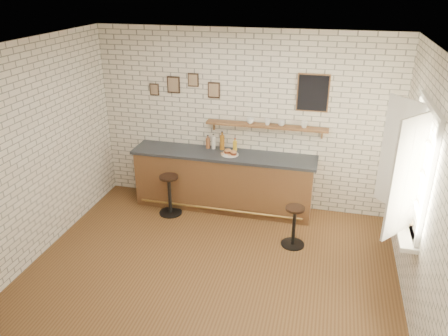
# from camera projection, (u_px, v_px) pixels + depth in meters

# --- Properties ---
(ground) EXTENTS (5.00, 5.00, 0.00)m
(ground) POSITION_uv_depth(u_px,v_px,m) (213.00, 266.00, 6.11)
(ground) COLOR brown
(ground) RESTS_ON ground
(bar_counter) EXTENTS (3.10, 0.65, 1.01)m
(bar_counter) POSITION_uv_depth(u_px,v_px,m) (223.00, 181.00, 7.47)
(bar_counter) COLOR brown
(bar_counter) RESTS_ON ground
(sandwich_plate) EXTENTS (0.28, 0.28, 0.01)m
(sandwich_plate) POSITION_uv_depth(u_px,v_px,m) (230.00, 154.00, 7.21)
(sandwich_plate) COLOR white
(sandwich_plate) RESTS_ON bar_counter
(ciabatta_sandwich) EXTENTS (0.25, 0.18, 0.08)m
(ciabatta_sandwich) POSITION_uv_depth(u_px,v_px,m) (231.00, 152.00, 7.19)
(ciabatta_sandwich) COLOR tan
(ciabatta_sandwich) RESTS_ON sandwich_plate
(potato_chips) EXTENTS (0.25, 0.19, 0.00)m
(potato_chips) POSITION_uv_depth(u_px,v_px,m) (228.00, 154.00, 7.21)
(potato_chips) COLOR #E19C4F
(potato_chips) RESTS_ON sandwich_plate
(bitters_bottle_brown) EXTENTS (0.07, 0.07, 0.23)m
(bitters_bottle_brown) POSITION_uv_depth(u_px,v_px,m) (208.00, 143.00, 7.45)
(bitters_bottle_brown) COLOR brown
(bitters_bottle_brown) RESTS_ON bar_counter
(bitters_bottle_white) EXTENTS (0.07, 0.07, 0.26)m
(bitters_bottle_white) POSITION_uv_depth(u_px,v_px,m) (213.00, 143.00, 7.42)
(bitters_bottle_white) COLOR silver
(bitters_bottle_white) RESTS_ON bar_counter
(bitters_bottle_amber) EXTENTS (0.08, 0.08, 0.32)m
(bitters_bottle_amber) POSITION_uv_depth(u_px,v_px,m) (222.00, 142.00, 7.38)
(bitters_bottle_amber) COLOR #A1631A
(bitters_bottle_amber) RESTS_ON bar_counter
(condiment_bottle_yellow) EXTENTS (0.07, 0.07, 0.22)m
(condiment_bottle_yellow) POSITION_uv_depth(u_px,v_px,m) (235.00, 145.00, 7.35)
(condiment_bottle_yellow) COLOR gold
(condiment_bottle_yellow) RESTS_ON bar_counter
(bar_stool_left) EXTENTS (0.39, 0.39, 0.70)m
(bar_stool_left) POSITION_uv_depth(u_px,v_px,m) (170.00, 194.00, 7.32)
(bar_stool_left) COLOR black
(bar_stool_left) RESTS_ON ground
(bar_stool_right) EXTENTS (0.37, 0.37, 0.64)m
(bar_stool_right) POSITION_uv_depth(u_px,v_px,m) (294.00, 225.00, 6.46)
(bar_stool_right) COLOR black
(bar_stool_right) RESTS_ON ground
(wall_shelf) EXTENTS (2.00, 0.18, 0.18)m
(wall_shelf) POSITION_uv_depth(u_px,v_px,m) (266.00, 126.00, 7.11)
(wall_shelf) COLOR brown
(wall_shelf) RESTS_ON ground
(shelf_cup_a) EXTENTS (0.16, 0.16, 0.09)m
(shelf_cup_a) POSITION_uv_depth(u_px,v_px,m) (250.00, 121.00, 7.14)
(shelf_cup_a) COLOR white
(shelf_cup_a) RESTS_ON wall_shelf
(shelf_cup_b) EXTENTS (0.15, 0.15, 0.10)m
(shelf_cup_b) POSITION_uv_depth(u_px,v_px,m) (267.00, 122.00, 7.07)
(shelf_cup_b) COLOR white
(shelf_cup_b) RESTS_ON wall_shelf
(shelf_cup_c) EXTENTS (0.12, 0.12, 0.09)m
(shelf_cup_c) POSITION_uv_depth(u_px,v_px,m) (281.00, 123.00, 7.02)
(shelf_cup_c) COLOR white
(shelf_cup_c) RESTS_ON wall_shelf
(shelf_cup_d) EXTENTS (0.15, 0.15, 0.10)m
(shelf_cup_d) POSITION_uv_depth(u_px,v_px,m) (304.00, 125.00, 6.94)
(shelf_cup_d) COLOR white
(shelf_cup_d) RESTS_ON wall_shelf
(back_wall_decor) EXTENTS (2.96, 0.02, 0.56)m
(back_wall_decor) POSITION_uv_depth(u_px,v_px,m) (258.00, 90.00, 6.98)
(back_wall_decor) COLOR black
(back_wall_decor) RESTS_ON ground
(window_sill) EXTENTS (0.20, 1.35, 0.06)m
(window_sill) POSITION_uv_depth(u_px,v_px,m) (402.00, 221.00, 5.48)
(window_sill) COLOR white
(window_sill) RESTS_ON ground
(casement_window) EXTENTS (0.40, 1.30, 1.56)m
(casement_window) POSITION_uv_depth(u_px,v_px,m) (409.00, 166.00, 5.18)
(casement_window) COLOR white
(casement_window) RESTS_ON ground
(book_lower) EXTENTS (0.17, 0.23, 0.02)m
(book_lower) POSITION_uv_depth(u_px,v_px,m) (402.00, 220.00, 5.42)
(book_lower) COLOR tan
(book_lower) RESTS_ON window_sill
(book_upper) EXTENTS (0.19, 0.26, 0.02)m
(book_upper) POSITION_uv_depth(u_px,v_px,m) (402.00, 219.00, 5.42)
(book_upper) COLOR tan
(book_upper) RESTS_ON book_lower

